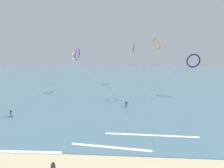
{
  "coord_description": "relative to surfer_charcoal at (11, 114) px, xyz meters",
  "views": [
    {
      "loc": [
        1.86,
        -9.28,
        12.79
      ],
      "look_at": [
        0.0,
        23.64,
        6.94
      ],
      "focal_mm": 24.28,
      "sensor_mm": 36.0,
      "label": 1
    }
  ],
  "objects": [
    {
      "name": "surfer_emerald",
      "position": [
        25.1,
        7.9,
        0.0
      ],
      "size": [
        1.4,
        0.58,
        1.7
      ],
      "rotation": [
        0.0,
        0.0,
        3.11
      ],
      "color": "#199351",
      "rests_on": "ground"
    },
    {
      "name": "kite_ivory",
      "position": [
        1.75,
        40.36,
        12.46
      ],
      "size": [
        2.66,
        53.98,
        14.94
      ],
      "rotation": [
        0.0,
        0.0,
        4.28
      ],
      "color": "silver",
      "rests_on": "ground"
    },
    {
      "name": "sea_water",
      "position": [
        21.68,
        88.2,
        -0.78
      ],
      "size": [
        400.0,
        200.0,
        0.08
      ],
      "primitive_type": "cube",
      "color": "slate",
      "rests_on": "ground"
    },
    {
      "name": "surfboard_spare",
      "position": [
        15.72,
        -14.3,
        -0.78
      ],
      "size": [
        1.3,
        1.94,
        0.2
      ],
      "color": "black",
      "rests_on": "ground"
    },
    {
      "name": "wave_crest_far",
      "position": [
        28.71,
        -6.31,
        -0.76
      ],
      "size": [
        15.23,
        0.95,
        0.12
      ],
      "primitive_type": "cube",
      "rotation": [
        0.0,
        0.0,
        -0.03
      ],
      "color": "white",
      "rests_on": "ground"
    },
    {
      "name": "kite_violet",
      "position": [
        8.32,
        23.74,
        13.0
      ],
      "size": [
        17.65,
        18.03,
        15.94
      ],
      "rotation": [
        0.0,
        0.0,
        4.64
      ],
      "color": "purple",
      "rests_on": "ground"
    },
    {
      "name": "kite_amber",
      "position": [
        33.86,
        15.74,
        15.78
      ],
      "size": [
        10.09,
        9.65,
        18.14
      ],
      "rotation": [
        0.0,
        0.0,
        1.91
      ],
      "color": "orange",
      "rests_on": "ground"
    },
    {
      "name": "surfer_charcoal",
      "position": [
        0.0,
        0.0,
        0.0
      ],
      "size": [
        1.4,
        0.72,
        1.7
      ],
      "rotation": [
        0.0,
        0.0,
        5.31
      ],
      "color": "black",
      "rests_on": "ground"
    },
    {
      "name": "wave_crest_mid",
      "position": [
        22.19,
        -10.06,
        -0.76
      ],
      "size": [
        11.68,
        1.7,
        0.12
      ],
      "primitive_type": "cube",
      "rotation": [
        0.0,
        0.0,
        -0.1
      ],
      "color": "white",
      "rests_on": "ground"
    },
    {
      "name": "kite_teal",
      "position": [
        29.58,
        42.12,
        16.2
      ],
      "size": [
        1.71,
        54.49,
        19.27
      ],
      "rotation": [
        0.0,
        0.0,
        4.62
      ],
      "color": "teal",
      "rests_on": "ground"
    },
    {
      "name": "kite_navy",
      "position": [
        46.8,
        20.77,
        10.84
      ],
      "size": [
        23.45,
        14.92,
        13.92
      ],
      "rotation": [
        0.0,
        0.0,
        5.38
      ],
      "color": "navy",
      "rests_on": "ground"
    }
  ]
}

